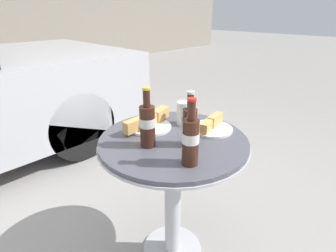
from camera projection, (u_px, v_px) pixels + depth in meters
ground_plane at (172, 249)px, 1.49m from camera, size 30.00×30.00×0.00m
bistro_table at (173, 168)px, 1.27m from camera, size 0.69×0.69×0.71m
cola_bottle_left at (191, 140)px, 0.96m from camera, size 0.06×0.06×0.26m
cola_bottle_right at (147, 124)px, 1.09m from camera, size 0.07×0.07×0.26m
cola_bottle_center at (189, 125)px, 1.10m from camera, size 0.06×0.06×0.24m
drinking_glass at (183, 114)px, 1.32m from camera, size 0.07×0.07×0.12m
lunch_plate_near at (211, 126)px, 1.28m from camera, size 0.21×0.21×0.06m
lunch_plate_far at (149, 123)px, 1.30m from camera, size 0.30×0.21×0.07m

